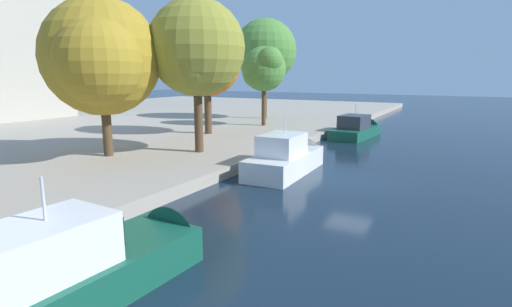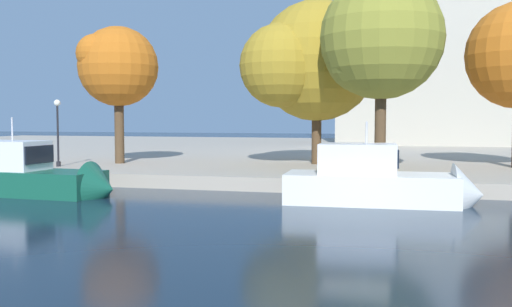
# 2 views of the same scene
# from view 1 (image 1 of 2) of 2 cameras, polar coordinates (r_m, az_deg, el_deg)

# --- Properties ---
(ground_plane) EXTENTS (220.00, 220.00, 0.00)m
(ground_plane) POSITION_cam_1_polar(r_m,az_deg,el_deg) (23.93, 13.19, -4.03)
(ground_plane) COLOR #142333
(dock_promenade) EXTENTS (120.00, 55.00, 0.72)m
(dock_promenade) POSITION_cam_1_polar(r_m,az_deg,el_deg) (46.37, -31.91, 2.28)
(dock_promenade) COLOR #A39989
(dock_promenade) RESTS_ON ground_plane
(motor_yacht_0) EXTENTS (9.59, 3.06, 4.54)m
(motor_yacht_0) POSITION_cam_1_polar(r_m,az_deg,el_deg) (12.44, -23.87, -15.43)
(motor_yacht_0) COLOR #14513D
(motor_yacht_0) RESTS_ON ground_plane
(motor_yacht_1) EXTENTS (8.30, 3.05, 4.34)m
(motor_yacht_1) POSITION_cam_1_polar(r_m,az_deg,el_deg) (25.97, 4.64, -0.79)
(motor_yacht_1) COLOR silver
(motor_yacht_1) RESTS_ON ground_plane
(motor_yacht_2) EXTENTS (8.41, 3.47, 4.47)m
(motor_yacht_2) POSITION_cam_1_polar(r_m,az_deg,el_deg) (41.87, 14.25, 3.11)
(motor_yacht_2) COLOR #14513D
(motor_yacht_2) RESTS_ON ground_plane
(mooring_bollard_1) EXTENTS (0.25, 0.25, 0.78)m
(mooring_bollard_1) POSITION_cam_1_polar(r_m,az_deg,el_deg) (46.56, 11.80, 4.72)
(mooring_bollard_1) COLOR #2D2D33
(mooring_bollard_1) RESTS_ON dock_promenade
(tree_0) EXTENTS (4.74, 4.82, 8.39)m
(tree_0) POSITION_cam_1_polar(r_m,az_deg,el_deg) (43.32, 1.08, 11.95)
(tree_0) COLOR #4C3823
(tree_0) RESTS_ON dock_promenade
(tree_1) EXTENTS (6.28, 6.28, 9.75)m
(tree_1) POSITION_cam_1_polar(r_m,az_deg,el_deg) (37.71, -6.85, 13.05)
(tree_1) COLOR #4C3823
(tree_1) RESTS_ON dock_promenade
(tree_2) EXTENTS (8.30, 8.28, 10.38)m
(tree_2) POSITION_cam_1_polar(r_m,az_deg,el_deg) (28.05, -20.97, 12.64)
(tree_2) COLOR #4C3823
(tree_2) RESTS_ON dock_promenade
(tree_4) EXTENTS (6.64, 6.64, 10.57)m
(tree_4) POSITION_cam_1_polar(r_m,az_deg,el_deg) (28.54, -8.53, 14.64)
(tree_4) COLOR #4C3823
(tree_4) RESTS_ON dock_promenade
(tree_5) EXTENTS (7.70, 7.70, 12.19)m
(tree_5) POSITION_cam_1_polar(r_m,az_deg,el_deg) (51.22, 1.46, 14.32)
(tree_5) COLOR #4C3823
(tree_5) RESTS_ON dock_promenade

